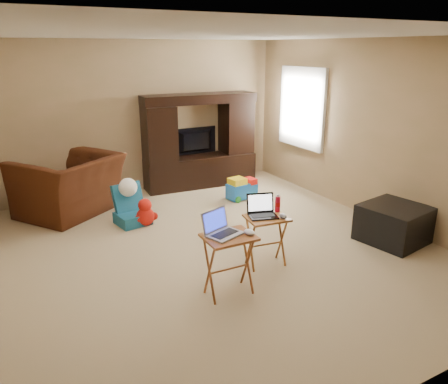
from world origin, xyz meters
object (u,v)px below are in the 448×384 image
ottoman (394,224)px  mouse_left (249,232)px  television (197,141)px  recliner (69,185)px  laptop_left (225,224)px  push_toy (242,188)px  laptop_right (263,207)px  child_rocker (132,205)px  tray_table_right (266,241)px  entertainment_center (200,141)px  mouse_right (283,216)px  water_bottle (278,204)px  plush_toy (145,212)px  tray_table_left (229,265)px

ottoman → mouse_left: mouse_left is taller
television → ottoman: 3.69m
recliner → laptop_left: 3.23m
push_toy → laptop_right: size_ratio=1.61×
recliner → laptop_right: size_ratio=4.32×
child_rocker → tray_table_right: tray_table_right is taller
entertainment_center → mouse_left: (-1.15, -3.51, -0.15)m
ottoman → mouse_right: mouse_right is taller
push_toy → laptop_right: bearing=-122.6°
laptop_right → mouse_left: size_ratio=2.39×
child_rocker → mouse_left: bearing=-88.0°
mouse_left → water_bottle: (0.68, 0.48, 0.02)m
laptop_right → water_bottle: laptop_right is taller
plush_toy → tray_table_left: size_ratio=0.62×
laptop_left → water_bottle: bearing=4.0°
push_toy → mouse_left: 2.93m
television → tray_table_right: size_ratio=1.40×
push_toy → ottoman: size_ratio=0.68×
child_rocker → ottoman: size_ratio=0.77×
entertainment_center → water_bottle: (-0.47, -3.03, -0.13)m
entertainment_center → laptop_right: bearing=-98.5°
child_rocker → mouse_right: mouse_right is taller
laptop_right → child_rocker: bearing=132.9°
television → laptop_right: bearing=77.4°
push_toy → ottoman: bearing=-77.3°
mouse_left → recliner: bearing=109.9°
tray_table_right → mouse_right: bearing=-34.7°
tray_table_right → water_bottle: (0.20, 0.08, 0.38)m
laptop_left → water_bottle: 0.98m
tray_table_left → laptop_right: bearing=30.7°
tray_table_right → entertainment_center: bearing=85.8°
recliner → tray_table_left: size_ratio=2.10×
plush_toy → push_toy: bearing=10.3°
tray_table_left → mouse_right: size_ratio=5.31×
tray_table_left → child_rocker: bearing=98.7°
television → plush_toy: television is taller
mouse_right → water_bottle: bearing=71.4°
mouse_left → water_bottle: bearing=35.5°
entertainment_center → laptop_right: entertainment_center is taller
television → push_toy: (0.28, -1.13, -0.59)m
push_toy → tray_table_right: bearing=-121.5°
ottoman → water_bottle: (-1.60, 0.32, 0.44)m
water_bottle → television: bearing=81.5°
ottoman → water_bottle: 1.69m
television → child_rocker: 2.15m
tray_table_left → water_bottle: water_bottle is taller
entertainment_center → ottoman: (1.13, -3.34, -0.58)m
plush_toy → ottoman: 3.31m
laptop_left → mouse_right: size_ratio=2.78×
entertainment_center → laptop_left: bearing=-107.4°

